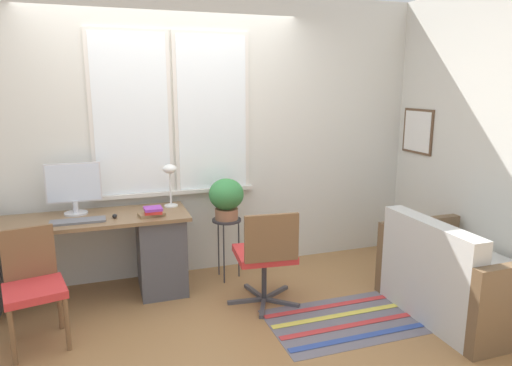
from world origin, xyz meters
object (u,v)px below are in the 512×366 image
(desk_lamp, at_px, (170,174))
(couch_loveseat, at_px, (457,281))
(desk_chair_wooden, at_px, (33,283))
(plant_stand, at_px, (227,226))
(monitor, at_px, (74,187))
(keyboard, at_px, (78,221))
(potted_plant, at_px, (226,197))
(book_stack, at_px, (153,212))
(mouse, at_px, (115,216))
(office_chair_swivel, at_px, (266,254))

(desk_lamp, relative_size, couch_loveseat, 0.33)
(desk_chair_wooden, distance_m, plant_stand, 1.73)
(monitor, xyz_separation_m, keyboard, (0.02, -0.26, -0.23))
(monitor, distance_m, potted_plant, 1.34)
(monitor, height_order, keyboard, monitor)
(book_stack, height_order, potted_plant, potted_plant)
(mouse, relative_size, book_stack, 0.29)
(monitor, height_order, office_chair_swivel, monitor)
(book_stack, xyz_separation_m, office_chair_swivel, (0.87, -0.46, -0.32))
(desk_lamp, bearing_deg, desk_chair_wooden, -146.12)
(mouse, distance_m, office_chair_swivel, 1.32)
(book_stack, bearing_deg, couch_loveseat, -25.94)
(keyboard, bearing_deg, mouse, 5.87)
(monitor, height_order, mouse, monitor)
(monitor, relative_size, plant_stand, 0.76)
(monitor, distance_m, desk_chair_wooden, 0.95)
(couch_loveseat, bearing_deg, office_chair_swivel, 65.29)
(desk_chair_wooden, bearing_deg, couch_loveseat, -23.62)
(mouse, height_order, plant_stand, mouse)
(monitor, xyz_separation_m, couch_loveseat, (2.92, -1.39, -0.69))
(office_chair_swivel, height_order, plant_stand, office_chair_swivel)
(mouse, bearing_deg, desk_chair_wooden, -139.21)
(mouse, bearing_deg, plant_stand, 7.34)
(office_chair_swivel, xyz_separation_m, couch_loveseat, (1.42, -0.65, -0.17))
(desk_lamp, height_order, book_stack, desk_lamp)
(keyboard, xyz_separation_m, book_stack, (0.60, -0.01, 0.03))
(monitor, xyz_separation_m, desk_chair_wooden, (-0.28, -0.75, -0.53))
(office_chair_swivel, relative_size, couch_loveseat, 0.72)
(desk_lamp, relative_size, plant_stand, 0.66)
(desk_chair_wooden, xyz_separation_m, office_chair_swivel, (1.78, 0.01, -0.00))
(keyboard, bearing_deg, desk_lamp, 17.87)
(potted_plant, bearing_deg, book_stack, -166.06)
(office_chair_swivel, distance_m, plant_stand, 0.66)
(monitor, bearing_deg, couch_loveseat, -25.50)
(book_stack, xyz_separation_m, plant_stand, (0.70, 0.17, -0.25))
(book_stack, height_order, plant_stand, book_stack)
(mouse, distance_m, desk_lamp, 0.63)
(monitor, distance_m, book_stack, 0.71)
(desk_lamp, distance_m, book_stack, 0.43)
(monitor, height_order, book_stack, monitor)
(office_chair_swivel, bearing_deg, book_stack, -22.07)
(monitor, bearing_deg, desk_lamp, -0.40)
(mouse, relative_size, desk_chair_wooden, 0.08)
(keyboard, height_order, office_chair_swivel, office_chair_swivel)
(keyboard, height_order, potted_plant, potted_plant)
(keyboard, xyz_separation_m, couch_loveseat, (2.89, -1.13, -0.46))
(plant_stand, bearing_deg, keyboard, -172.99)
(book_stack, distance_m, desk_chair_wooden, 1.07)
(plant_stand, bearing_deg, potted_plant, 0.00)
(desk_lamp, distance_m, potted_plant, 0.56)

